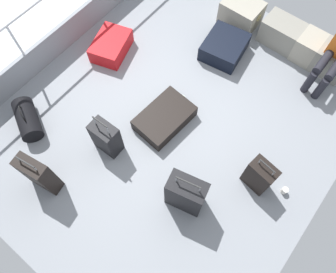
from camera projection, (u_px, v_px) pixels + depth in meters
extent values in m
cube|color=gray|center=(175.00, 121.00, 4.64)|extent=(4.40, 5.20, 0.06)
cube|color=gray|center=(64.00, 36.00, 4.97)|extent=(0.06, 5.20, 0.45)
cylinder|color=silver|center=(22.00, 52.00, 4.49)|extent=(0.04, 0.04, 1.00)
cube|color=white|center=(18.00, 20.00, 5.86)|extent=(2.40, 7.28, 0.01)
cube|color=#9E9989|center=(241.00, 13.00, 5.21)|extent=(0.60, 0.47, 0.39)
torus|color=tan|center=(226.00, 0.00, 5.22)|extent=(0.02, 0.12, 0.12)
torus|color=tan|center=(259.00, 18.00, 5.06)|extent=(0.02, 0.12, 0.12)
cube|color=gray|center=(282.00, 33.00, 5.03)|extent=(0.62, 0.41, 0.40)
torus|color=tan|center=(266.00, 19.00, 5.04)|extent=(0.02, 0.12, 0.12)
torus|color=tan|center=(302.00, 39.00, 4.87)|extent=(0.02, 0.12, 0.12)
cube|color=#9E9989|center=(315.00, 51.00, 4.87)|extent=(0.57, 0.43, 0.41)
torus|color=tan|center=(300.00, 38.00, 4.87)|extent=(0.02, 0.12, 0.12)
torus|color=tan|center=(335.00, 57.00, 4.72)|extent=(0.02, 0.12, 0.12)
cube|color=gray|center=(332.00, 61.00, 4.79)|extent=(0.48, 0.42, 0.41)
torus|color=tan|center=(319.00, 49.00, 4.78)|extent=(0.02, 0.12, 0.12)
cylinder|color=black|center=(335.00, 69.00, 4.43)|extent=(0.12, 0.40, 0.12)
cylinder|color=black|center=(320.00, 88.00, 4.59)|extent=(0.11, 0.11, 0.41)
cylinder|color=black|center=(323.00, 62.00, 4.47)|extent=(0.12, 0.40, 0.12)
cylinder|color=black|center=(309.00, 82.00, 4.63)|extent=(0.11, 0.11, 0.41)
cube|color=black|center=(106.00, 138.00, 4.19)|extent=(0.36, 0.23, 0.55)
cylinder|color=#A5A8AD|center=(94.00, 120.00, 3.88)|extent=(0.02, 0.02, 0.17)
cylinder|color=#A5A8AD|center=(108.00, 130.00, 3.83)|extent=(0.02, 0.02, 0.17)
cylinder|color=#2D2D2D|center=(100.00, 122.00, 3.78)|extent=(0.23, 0.02, 0.02)
cube|color=green|center=(111.00, 127.00, 4.11)|extent=(0.05, 0.01, 0.08)
cube|color=black|center=(164.00, 118.00, 4.51)|extent=(0.60, 0.84, 0.20)
cube|color=silver|center=(184.00, 97.00, 4.57)|extent=(0.05, 0.01, 0.08)
cube|color=black|center=(186.00, 194.00, 3.81)|extent=(0.50, 0.35, 0.68)
cylinder|color=#A5A8AD|center=(176.00, 179.00, 3.47)|extent=(0.02, 0.02, 0.12)
cylinder|color=#A5A8AD|center=(200.00, 189.00, 3.42)|extent=(0.02, 0.02, 0.12)
cylinder|color=#2D2D2D|center=(188.00, 183.00, 3.39)|extent=(0.29, 0.09, 0.02)
cube|color=green|center=(192.00, 178.00, 3.65)|extent=(0.05, 0.02, 0.08)
cube|color=black|center=(224.00, 47.00, 4.99)|extent=(0.68, 0.74, 0.27)
cube|color=white|center=(234.00, 31.00, 5.08)|extent=(0.05, 0.01, 0.08)
cube|color=black|center=(39.00, 174.00, 3.91)|extent=(0.43, 0.25, 0.67)
cylinder|color=#A5A8AD|center=(18.00, 159.00, 3.59)|extent=(0.02, 0.02, 0.09)
cylinder|color=#A5A8AD|center=(35.00, 169.00, 3.54)|extent=(0.02, 0.02, 0.09)
cylinder|color=#2D2D2D|center=(25.00, 162.00, 3.52)|extent=(0.26, 0.06, 0.02)
cube|color=silver|center=(39.00, 163.00, 3.80)|extent=(0.05, 0.01, 0.08)
cube|color=red|center=(111.00, 46.00, 5.01)|extent=(0.64, 0.76, 0.26)
cube|color=green|center=(119.00, 27.00, 5.07)|extent=(0.05, 0.02, 0.08)
cube|color=black|center=(259.00, 176.00, 3.98)|extent=(0.37, 0.25, 0.53)
cylinder|color=#A5A8AD|center=(259.00, 161.00, 3.73)|extent=(0.02, 0.02, 0.09)
cylinder|color=#A5A8AD|center=(273.00, 174.00, 3.67)|extent=(0.02, 0.02, 0.09)
cylinder|color=#2D2D2D|center=(267.00, 166.00, 3.66)|extent=(0.22, 0.05, 0.02)
cube|color=white|center=(266.00, 169.00, 3.99)|extent=(0.05, 0.01, 0.08)
cylinder|color=black|center=(28.00, 119.00, 4.45)|extent=(0.66, 0.52, 0.29)
torus|color=black|center=(23.00, 114.00, 4.31)|extent=(0.23, 0.12, 0.25)
cylinder|color=white|center=(284.00, 190.00, 4.12)|extent=(0.08, 0.08, 0.10)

